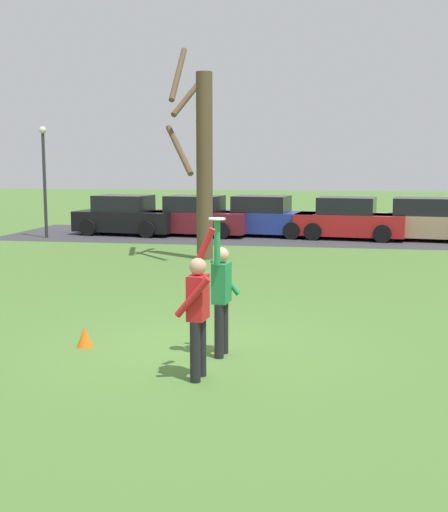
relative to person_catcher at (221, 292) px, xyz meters
name	(u,v)px	position (x,y,z in m)	size (l,w,h in m)	color
ground_plane	(201,349)	(-0.38, 0.30, -0.98)	(120.00, 120.00, 0.00)	#4C7533
person_catcher	(221,292)	(0.00, 0.00, 0.00)	(0.49, 0.56, 2.08)	black
person_defender	(198,308)	(-0.11, -1.13, 0.00)	(0.49, 0.57, 2.04)	black
frisbee_disc	(217,219)	(-0.02, -0.22, 1.11)	(0.24, 0.24, 0.02)	white
parked_car_black	(126,217)	(-6.82, 16.16, -0.25)	(4.30, 2.44, 1.59)	black
parked_car_maroon	(197,217)	(-3.91, 16.29, -0.25)	(4.30, 2.44, 1.59)	maroon
parked_car_blue	(264,218)	(-1.26, 16.63, -0.25)	(4.30, 2.44, 1.59)	#233893
parked_car_red	(349,220)	(2.06, 16.14, -0.25)	(4.30, 2.44, 1.59)	red
parked_car_tan	(425,221)	(4.86, 16.14, -0.25)	(4.30, 2.44, 1.59)	tan
parking_strip	(309,237)	(0.54, 16.50, -0.98)	(24.11, 6.40, 0.01)	#38383D
bare_tree_tall	(202,160)	(-2.38, 9.93, 1.98)	(1.47, 2.15, 6.34)	brown
lamppost_by_lot	(44,171)	(-9.52, 14.50, 1.60)	(0.28, 0.28, 4.26)	#2D2D33
field_cone_orange	(85,337)	(-2.22, 0.11, -0.82)	(0.26, 0.26, 0.32)	orange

